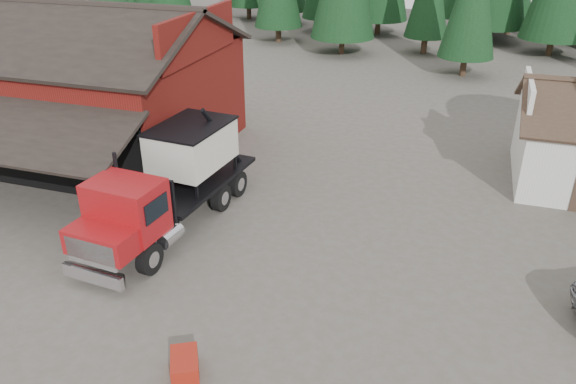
% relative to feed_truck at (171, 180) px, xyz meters
% --- Properties ---
extents(ground, '(120.00, 120.00, 0.00)m').
position_rel_feed_truck_xyz_m(ground, '(3.49, -4.03, -1.92)').
color(ground, '#4F473E').
rests_on(ground, ground).
extents(red_barn, '(12.80, 13.63, 7.18)m').
position_rel_feed_truck_xyz_m(red_barn, '(-7.51, 5.88, 0.77)').
color(red_barn, maroon).
rests_on(red_barn, ground).
extents(conifer_backdrop, '(76.00, 16.00, 16.00)m').
position_rel_feed_truck_xyz_m(conifer_backdrop, '(3.49, 37.97, -1.92)').
color(conifer_backdrop, black).
rests_on(conifer_backdrop, ground).
extents(feed_truck, '(3.24, 9.30, 4.12)m').
position_rel_feed_truck_xyz_m(feed_truck, '(0.00, 0.00, 0.00)').
color(feed_truck, black).
rests_on(feed_truck, ground).
extents(equip_box, '(1.14, 1.30, 0.60)m').
position_rel_feed_truck_xyz_m(equip_box, '(4.02, -6.92, -1.62)').
color(equip_box, maroon).
rests_on(equip_box, ground).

